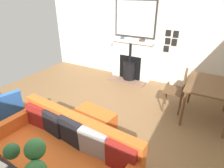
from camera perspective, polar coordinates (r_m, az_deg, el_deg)
name	(u,v)px	position (r m, az deg, el deg)	size (l,w,h in m)	color
ground_plane	(73,137)	(3.55, -11.59, -15.24)	(5.98, 5.77, 0.01)	olive
wall_left	(140,31)	(5.36, 8.35, 15.56)	(0.12, 5.77, 2.70)	silver
fireplace	(131,62)	(5.43, 5.78, 6.48)	(0.59, 1.19, 1.12)	brown
mirror_over_mantel	(135,19)	(5.27, 6.96, 18.86)	(0.04, 1.14, 0.96)	#2D2823
mantel_bowl_near	(122,38)	(5.40, 3.14, 13.69)	(0.12, 0.12, 0.05)	#334C56
mantel_bowl_far	(142,40)	(5.19, 8.99, 12.83)	(0.16, 0.16, 0.04)	#47382D
sofa	(64,155)	(2.75, -14.08, -19.96)	(1.01, 2.06, 0.82)	#B2B2B7
ottoman	(92,122)	(3.42, -6.12, -11.16)	(0.65, 0.79, 0.40)	#B2B2B7
armchair_accent	(2,112)	(3.72, -30.11, -7.29)	(0.80, 0.74, 0.86)	brown
dining_table	(210,89)	(4.00, 27.32, -1.31)	(1.03, 0.83, 0.76)	brown
dining_chair_near_fireplace	(179,88)	(4.08, 19.48, -1.07)	(0.43, 0.43, 0.93)	brown
photo_gallery_row	(171,40)	(5.08, 17.16, 12.49)	(0.02, 0.32, 0.55)	black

